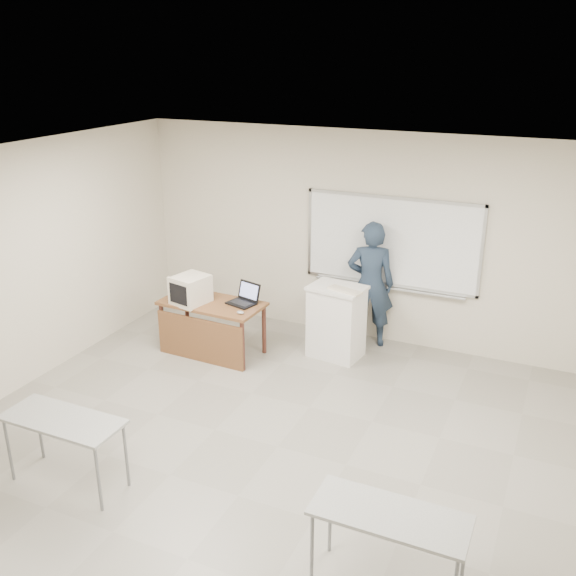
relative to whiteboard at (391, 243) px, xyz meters
The scene contains 10 objects.
floor 4.25m from the whiteboard, 94.32° to the right, with size 7.00×8.00×0.01m, color gray.
whiteboard is the anchor object (origin of this frame).
student_desks 5.39m from the whiteboard, 93.23° to the right, with size 4.40×2.20×0.73m.
instructor_desk 2.74m from the whiteboard, 144.84° to the right, with size 1.42×0.71×0.75m.
podium 1.33m from the whiteboard, 123.07° to the right, with size 0.73×0.53×1.02m.
crt_monitor 2.84m from the whiteboard, 147.58° to the right, with size 0.42×0.47×0.40m.
laptop 2.19m from the whiteboard, 144.57° to the right, with size 0.37×0.34×0.27m.
mouse 2.32m from the whiteboard, 134.67° to the right, with size 0.10×0.07×0.04m, color #989B9E.
keyboard 1.05m from the whiteboard, 111.51° to the right, with size 0.47×0.16×0.03m, color beige.
presenter 0.64m from the whiteboard, 137.21° to the right, with size 0.66×0.44×1.82m, color black.
Camera 1 is at (2.52, -4.39, 4.03)m, focal length 40.00 mm.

